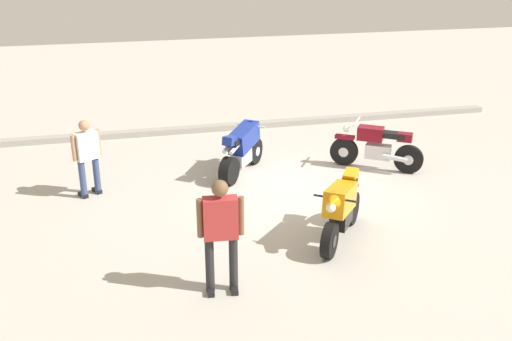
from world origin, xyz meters
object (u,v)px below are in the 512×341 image
Objects in this scene: motorcycle_orange_sportbike at (341,208)px; person_in_white_shirt at (87,154)px; motorcycle_blue_sportbike at (242,148)px; motorcycle_maroon_cruiser at (377,147)px; person_in_red_shirt at (221,229)px.

motorcycle_orange_sportbike is 1.06× the size of person_in_white_shirt.
motorcycle_blue_sportbike is 1.05× the size of person_in_white_shirt.
person_in_white_shirt is at bearing 135.09° from motorcycle_blue_sportbike.
motorcycle_blue_sportbike is at bearing 25.37° from motorcycle_maroon_cruiser.
motorcycle_orange_sportbike is at bearing -127.10° from motorcycle_blue_sportbike.
person_in_white_shirt is (-4.22, 2.93, 0.30)m from motorcycle_orange_sportbike.
motorcycle_orange_sportbike reaches higher than motorcycle_maroon_cruiser.
person_in_red_shirt is (-4.28, -4.03, 0.50)m from motorcycle_maroon_cruiser.
motorcycle_maroon_cruiser is at bearing 139.04° from person_in_red_shirt.
motorcycle_maroon_cruiser is 6.24m from person_in_white_shirt.
motorcycle_blue_sportbike is 3.30m from person_in_white_shirt.
person_in_red_shirt reaches higher than motorcycle_orange_sportbike.
motorcycle_maroon_cruiser is at bearing -178.27° from motorcycle_orange_sportbike.
person_in_white_shirt is (-3.25, -0.47, 0.30)m from motorcycle_blue_sportbike.
person_in_red_shirt reaches higher than motorcycle_maroon_cruiser.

